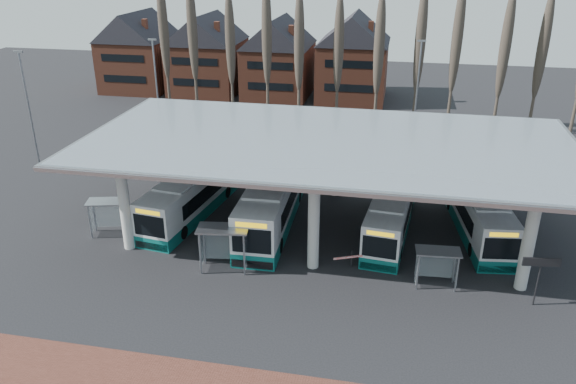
% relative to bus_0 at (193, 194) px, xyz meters
% --- Properties ---
extents(ground, '(140.00, 140.00, 0.00)m').
position_rel_bus_0_xyz_m(ground, '(9.67, -8.15, -1.52)').
color(ground, black).
rests_on(ground, ground).
extents(station_canopy, '(32.00, 16.00, 6.34)m').
position_rel_bus_0_xyz_m(station_canopy, '(9.67, -0.15, 4.16)').
color(station_canopy, beige).
rests_on(station_canopy, ground).
extents(poplar_row, '(45.10, 1.10, 14.50)m').
position_rel_bus_0_xyz_m(poplar_row, '(9.67, 24.85, 7.26)').
color(poplar_row, '#473D33').
rests_on(poplar_row, ground).
extents(townhouse_row, '(36.80, 10.30, 12.25)m').
position_rel_bus_0_xyz_m(townhouse_row, '(-6.08, 35.85, 4.42)').
color(townhouse_row, brown).
rests_on(townhouse_row, ground).
extents(lamp_post_a, '(0.80, 0.16, 10.17)m').
position_rel_bus_0_xyz_m(lamp_post_a, '(-8.33, 13.85, 3.82)').
color(lamp_post_a, slate).
rests_on(lamp_post_a, ground).
extents(lamp_post_b, '(0.80, 0.16, 10.17)m').
position_rel_bus_0_xyz_m(lamp_post_b, '(15.67, 17.85, 3.82)').
color(lamp_post_b, slate).
rests_on(lamp_post_b, ground).
extents(lamp_post_d, '(0.80, 0.16, 10.17)m').
position_rel_bus_0_xyz_m(lamp_post_d, '(-16.33, 5.85, 3.82)').
color(lamp_post_d, slate).
rests_on(lamp_post_d, ground).
extents(bus_0, '(3.94, 11.83, 3.23)m').
position_rel_bus_0_xyz_m(bus_0, '(0.00, 0.00, 0.00)').
color(bus_0, silver).
rests_on(bus_0, ground).
extents(bus_1, '(3.04, 12.83, 3.55)m').
position_rel_bus_0_xyz_m(bus_1, '(5.99, -0.33, 0.15)').
color(bus_1, silver).
rests_on(bus_1, ground).
extents(bus_2, '(3.42, 11.05, 3.02)m').
position_rel_bus_0_xyz_m(bus_2, '(14.15, -0.08, -0.10)').
color(bus_2, silver).
rests_on(bus_2, ground).
extents(bus_3, '(3.85, 11.39, 3.10)m').
position_rel_bus_0_xyz_m(bus_3, '(19.85, 1.21, -0.06)').
color(bus_3, silver).
rests_on(bus_3, ground).
extents(shelter_0, '(2.90, 1.93, 2.47)m').
position_rel_bus_0_xyz_m(shelter_0, '(-4.41, -4.06, 0.27)').
color(shelter_0, gray).
rests_on(shelter_0, ground).
extents(shelter_1, '(3.20, 1.92, 2.80)m').
position_rel_bus_0_xyz_m(shelter_1, '(4.46, -6.85, 0.52)').
color(shelter_1, gray).
rests_on(shelter_1, ground).
extents(shelter_2, '(2.58, 1.42, 2.32)m').
position_rel_bus_0_xyz_m(shelter_2, '(16.86, -6.27, 0.17)').
color(shelter_2, gray).
rests_on(shelter_2, ground).
extents(info_sign_0, '(1.97, 0.38, 2.94)m').
position_rel_bus_0_xyz_m(info_sign_0, '(22.07, -7.25, 0.95)').
color(info_sign_0, black).
rests_on(info_sign_0, ground).
extents(barrier, '(2.03, 1.01, 1.09)m').
position_rel_bus_0_xyz_m(barrier, '(11.97, -5.57, -0.68)').
color(barrier, black).
rests_on(barrier, ground).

